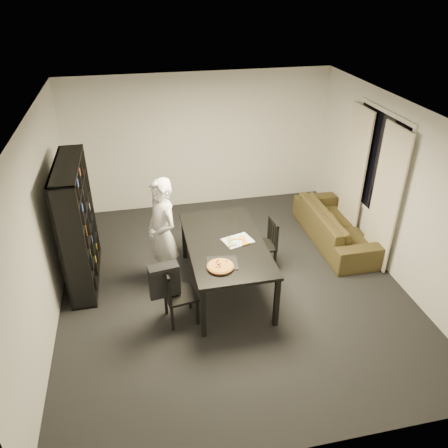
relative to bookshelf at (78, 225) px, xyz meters
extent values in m
cube|color=black|center=(2.16, -0.60, -0.95)|extent=(5.00, 5.50, 0.01)
cube|color=white|center=(2.16, -0.60, 1.65)|extent=(5.00, 5.50, 0.01)
cube|color=white|center=(2.16, 2.15, 0.35)|extent=(5.00, 0.01, 2.60)
cube|color=white|center=(2.16, -3.35, 0.35)|extent=(5.00, 0.01, 2.60)
cube|color=white|center=(-0.34, -0.60, 0.35)|extent=(0.01, 5.50, 2.60)
cube|color=white|center=(4.66, -0.60, 0.35)|extent=(0.01, 5.50, 2.60)
cube|color=black|center=(4.64, 0.00, 0.55)|extent=(0.02, 1.40, 1.60)
cube|color=white|center=(4.64, 0.00, 0.55)|extent=(0.03, 1.52, 1.72)
cube|color=beige|center=(4.56, -0.52, 0.20)|extent=(0.03, 0.70, 2.25)
cube|color=beige|center=(4.56, 0.52, 0.20)|extent=(0.03, 0.70, 2.25)
cube|color=black|center=(0.00, 0.00, 0.00)|extent=(0.35, 1.50, 1.90)
cube|color=black|center=(2.04, -0.68, -0.16)|extent=(1.08, 1.95, 0.04)
cube|color=black|center=(1.56, -1.60, -0.57)|extent=(0.06, 0.06, 0.77)
cube|color=black|center=(2.53, -1.60, -0.57)|extent=(0.06, 0.06, 0.77)
cube|color=black|center=(1.56, 0.24, -0.57)|extent=(0.06, 0.06, 0.77)
cube|color=black|center=(2.53, 0.24, -0.57)|extent=(0.06, 0.06, 0.77)
cube|color=black|center=(1.32, -1.22, -0.54)|extent=(0.46, 0.46, 0.04)
cube|color=black|center=(1.14, -1.25, -0.30)|extent=(0.10, 0.40, 0.43)
cube|color=black|center=(1.14, -1.25, -0.11)|extent=(0.09, 0.38, 0.05)
cube|color=black|center=(1.52, -1.36, -0.75)|extent=(0.04, 0.04, 0.39)
cube|color=black|center=(1.46, -1.02, -0.75)|extent=(0.04, 0.04, 0.39)
cube|color=black|center=(1.18, -1.42, -0.75)|extent=(0.04, 0.04, 0.39)
cube|color=black|center=(1.12, -1.07, -0.75)|extent=(0.04, 0.04, 0.39)
cube|color=black|center=(2.72, -0.28, -0.56)|extent=(0.41, 0.41, 0.04)
cube|color=black|center=(2.89, -0.26, -0.33)|extent=(0.06, 0.39, 0.41)
cube|color=black|center=(2.89, -0.26, -0.14)|extent=(0.05, 0.37, 0.05)
cube|color=black|center=(2.54, -0.12, -0.76)|extent=(0.04, 0.04, 0.38)
cube|color=black|center=(2.56, -0.45, -0.76)|extent=(0.04, 0.04, 0.38)
cube|color=black|center=(2.87, -0.10, -0.76)|extent=(0.04, 0.04, 0.38)
cube|color=black|center=(2.89, -0.43, -0.76)|extent=(0.04, 0.04, 0.38)
cube|color=black|center=(1.12, -1.25, -0.28)|extent=(0.41, 0.14, 0.43)
cube|color=black|center=(1.12, -1.25, -0.04)|extent=(0.40, 0.22, 0.05)
imported|color=white|center=(1.19, -0.34, -0.10)|extent=(0.63, 0.74, 1.71)
cube|color=black|center=(1.89, -1.18, -0.13)|extent=(0.44, 0.37, 0.01)
cylinder|color=#A05C2E|center=(1.85, -1.27, -0.12)|extent=(0.35, 0.35, 0.02)
cylinder|color=gold|center=(1.85, -1.27, -0.10)|extent=(0.31, 0.31, 0.01)
cube|color=white|center=(2.22, -0.68, -0.14)|extent=(0.47, 0.40, 0.01)
imported|color=#393016|center=(4.21, 0.23, -0.65)|extent=(0.81, 2.08, 0.61)
camera|label=1|loc=(0.94, -5.76, 3.20)|focal=35.00mm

